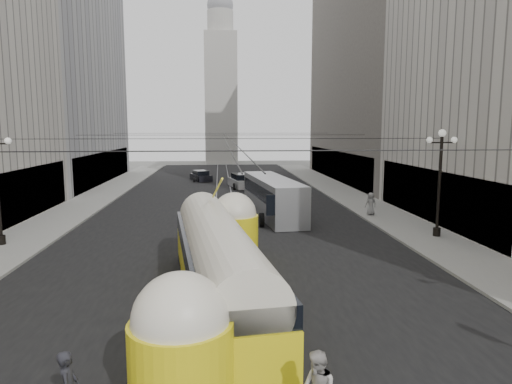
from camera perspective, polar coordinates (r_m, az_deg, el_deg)
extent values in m
cube|color=black|center=(40.91, -3.96, -1.30)|extent=(20.00, 85.00, 0.02)
cube|color=gray|center=(45.85, -19.18, -0.62)|extent=(4.00, 72.00, 0.15)
cube|color=gray|center=(46.05, 11.09, -0.29)|extent=(4.00, 72.00, 0.15)
cube|color=gray|center=(40.91, -5.01, -1.31)|extent=(0.12, 85.00, 0.04)
cube|color=gray|center=(40.92, -2.91, -1.29)|extent=(0.12, 85.00, 0.04)
cube|color=black|center=(34.98, -27.50, -0.46)|extent=(0.10, 18.00, 3.60)
cube|color=#999999|center=(59.68, -24.53, 14.42)|extent=(12.00, 28.00, 28.00)
cube|color=black|center=(57.70, -18.27, 3.03)|extent=(0.10, 25.20, 3.60)
cube|color=black|center=(33.50, 21.02, -0.42)|extent=(0.10, 18.00, 3.60)
cube|color=#514C47|center=(60.22, 15.98, 16.68)|extent=(12.00, 32.00, 32.00)
cube|color=black|center=(57.89, 9.91, 3.32)|extent=(0.10, 28.80, 3.60)
cube|color=#B2AFA8|center=(88.04, -4.39, 11.49)|extent=(6.00, 6.00, 24.00)
cylinder|color=#B2AFA8|center=(89.99, -4.49, 20.42)|extent=(4.80, 4.80, 4.00)
sphere|color=gray|center=(90.68, -4.51, 22.25)|extent=(4.80, 4.80, 4.80)
cylinder|color=black|center=(29.27, -29.22, -5.25)|extent=(0.44, 0.44, 0.50)
sphere|color=white|center=(28.31, -28.59, 5.63)|extent=(0.36, 0.36, 0.36)
cylinder|color=black|center=(29.15, 21.93, 0.64)|extent=(0.18, 0.18, 6.00)
cylinder|color=black|center=(29.60, 21.66, -4.65)|extent=(0.44, 0.44, 0.50)
cylinder|color=black|center=(28.96, 22.20, 5.74)|extent=(1.60, 0.08, 0.08)
sphere|color=white|center=(28.95, 22.26, 6.83)|extent=(0.44, 0.44, 0.44)
sphere|color=white|center=(28.63, 20.87, 6.09)|extent=(0.36, 0.36, 0.36)
sphere|color=white|center=(29.30, 23.53, 5.99)|extent=(0.36, 0.36, 0.36)
cylinder|color=black|center=(11.89, -2.70, 5.15)|extent=(25.00, 0.03, 0.03)
cylinder|color=black|center=(25.88, -3.73, 6.67)|extent=(25.00, 0.03, 0.03)
cylinder|color=black|center=(39.88, -4.03, 7.12)|extent=(25.00, 0.03, 0.03)
cylinder|color=black|center=(53.88, -4.18, 7.34)|extent=(25.00, 0.03, 0.03)
cylinder|color=black|center=(43.88, -4.08, 6.94)|extent=(0.03, 72.00, 0.03)
cylinder|color=black|center=(43.89, -3.56, 6.94)|extent=(0.03, 72.00, 0.03)
cube|color=yellow|center=(17.41, -4.77, -10.79)|extent=(4.11, 13.40, 1.60)
cube|color=black|center=(17.67, -4.74, -13.11)|extent=(4.06, 13.01, 0.28)
cube|color=black|center=(17.11, -4.81, -7.50)|extent=(4.10, 13.21, 0.80)
cylinder|color=silver|center=(17.03, -4.82, -6.58)|extent=(3.80, 13.17, 2.17)
cylinder|color=yellow|center=(11.49, -9.29, -20.74)|extent=(2.45, 2.45, 2.17)
sphere|color=silver|center=(10.99, -9.42, -15.56)|extent=(2.26, 2.26, 2.26)
cylinder|color=yellow|center=(23.60, -2.71, -5.51)|extent=(2.45, 2.45, 2.17)
sphere|color=silver|center=(23.36, -2.73, -2.81)|extent=(2.26, 2.26, 2.26)
cube|color=#9EA0A3|center=(34.38, 2.10, -0.60)|extent=(3.67, 11.48, 2.82)
cube|color=black|center=(34.31, 2.10, 0.18)|extent=(3.64, 11.09, 1.03)
cube|color=black|center=(28.85, 3.38, -1.61)|extent=(2.16, 0.35, 1.32)
cylinder|color=black|center=(30.72, 0.72, -3.50)|extent=(0.30, 0.94, 0.94)
cylinder|color=black|center=(31.02, 5.06, -3.41)|extent=(0.30, 0.94, 0.94)
cylinder|color=black|center=(38.14, -0.32, -1.24)|extent=(0.30, 0.94, 0.94)
cylinder|color=black|center=(38.38, 3.18, -1.20)|extent=(0.30, 0.94, 0.94)
cube|color=white|center=(50.71, -1.79, 1.12)|extent=(3.04, 5.30, 0.88)
cube|color=black|center=(50.64, -1.79, 1.83)|extent=(2.33, 3.06, 0.83)
cylinder|color=black|center=(49.02, -2.77, 0.67)|extent=(0.22, 0.71, 0.71)
cylinder|color=black|center=(49.11, -0.62, 0.70)|extent=(0.22, 0.71, 0.71)
cylinder|color=black|center=(52.38, -2.89, 1.14)|extent=(0.22, 0.71, 0.71)
cylinder|color=black|center=(52.47, -0.87, 1.16)|extent=(0.22, 0.71, 0.71)
cube|color=black|center=(57.92, -6.90, 1.84)|extent=(3.03, 4.48, 0.74)
cube|color=black|center=(57.86, -6.91, 2.35)|extent=(2.19, 2.66, 0.70)
cylinder|color=black|center=(56.57, -7.73, 1.53)|extent=(0.22, 0.59, 0.59)
cylinder|color=black|center=(56.50, -6.18, 1.55)|extent=(0.22, 0.59, 0.59)
cylinder|color=black|center=(59.37, -7.59, 1.83)|extent=(0.22, 0.59, 0.59)
cylinder|color=black|center=(59.31, -6.10, 1.85)|extent=(0.22, 0.59, 0.59)
imported|color=gray|center=(35.05, 14.15, -1.43)|extent=(0.87, 0.59, 1.69)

